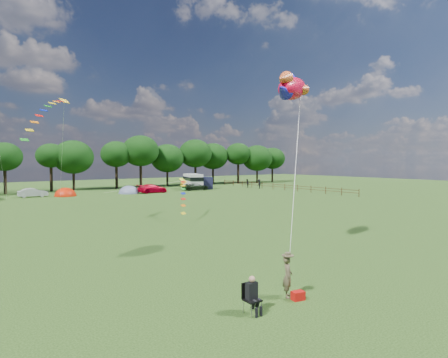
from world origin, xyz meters
TOP-DOWN VIEW (x-y plane):
  - ground_plane at (0.00, 0.00)m, footprint 180.00×180.00m
  - tree_line at (5.30, 54.99)m, footprint 102.98×10.98m
  - fence at (32.00, 34.50)m, footprint 0.12×33.12m
  - car_b at (-6.49, 46.10)m, footprint 3.80×1.59m
  - car_c at (10.67, 42.28)m, footprint 4.80×2.02m
  - car_d at (19.43, 42.85)m, footprint 5.07×2.87m
  - campervan_d at (20.18, 44.99)m, footprint 4.08×6.26m
  - tent_orange at (-2.27, 45.05)m, footprint 3.20×3.50m
  - tent_greyblue at (7.15, 43.57)m, footprint 3.36×3.68m
  - awning_navy at (21.85, 44.49)m, footprint 4.49×4.14m
  - kite_flyer at (-5.73, -3.96)m, footprint 0.69×0.70m
  - camp_chair at (-7.90, -4.28)m, footprint 0.56×0.56m
  - kite_bag at (-5.64, -4.43)m, footprint 0.53×0.41m
  - fish_kite at (0.00, 1.42)m, footprint 3.90×2.47m
  - streamer_kite_b at (-9.88, 17.48)m, footprint 4.39×4.68m
  - streamer_kite_c at (1.21, 16.02)m, footprint 3.29×4.99m
  - walker_a at (30.98, 42.24)m, footprint 0.95×0.91m
  - walker_b at (31.23, 38.98)m, footprint 1.26×0.98m

SIDE VIEW (x-z plane):
  - ground_plane at x=0.00m, z-range 0.00..0.00m
  - tent_orange at x=-2.27m, z-range -1.23..1.27m
  - tent_greyblue at x=7.15m, z-range -1.23..1.27m
  - kite_bag at x=-5.64m, z-range 0.00..0.34m
  - car_d at x=19.43m, z-range 0.00..1.31m
  - car_b at x=-6.49m, z-range 0.00..1.31m
  - fence at x=32.00m, z-range 0.10..1.30m
  - car_c at x=10.67m, z-range 0.00..1.44m
  - camp_chair at x=-7.90m, z-range 0.13..1.47m
  - kite_flyer at x=-5.73m, z-range 0.00..1.63m
  - walker_a at x=30.98m, z-range 0.00..1.68m
  - walker_b at x=31.23m, z-range 0.00..1.78m
  - awning_navy at x=21.85m, z-range 0.00..2.26m
  - campervan_d at x=20.18m, z-range 0.11..2.94m
  - streamer_kite_c at x=1.21m, z-range 1.22..4.06m
  - tree_line at x=5.30m, z-range 1.21..11.48m
  - streamer_kite_b at x=-9.88m, z-range 7.34..11.17m
  - fish_kite at x=0.00m, z-range 8.62..10.67m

